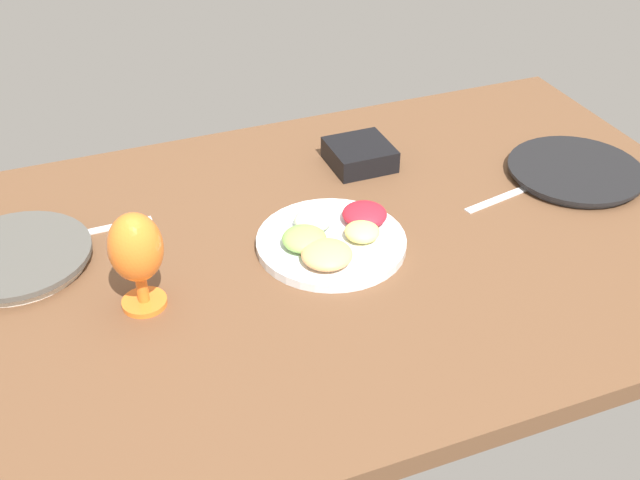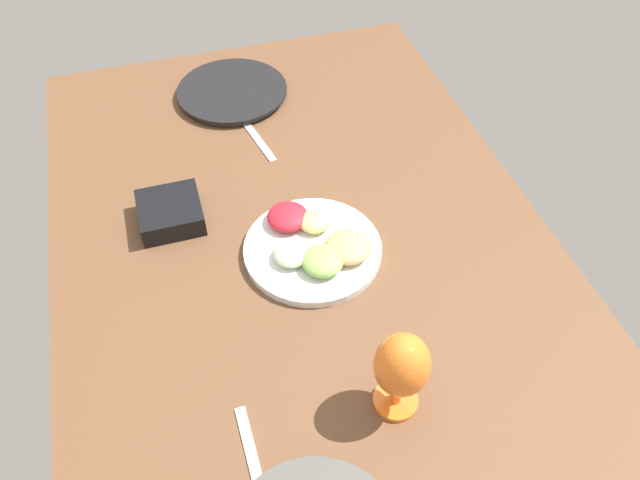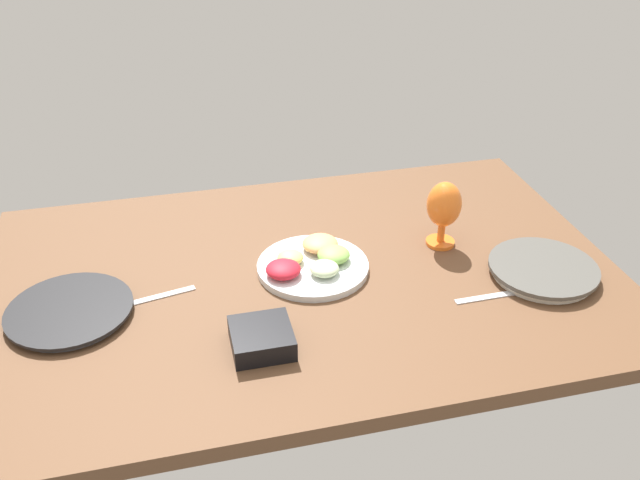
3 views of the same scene
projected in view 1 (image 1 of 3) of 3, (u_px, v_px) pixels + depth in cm
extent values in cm
cube|color=brown|center=(341.00, 249.00, 155.32)|extent=(160.00, 104.00, 4.00)
cylinder|color=#4C4C51|center=(575.00, 173.00, 173.87)|extent=(26.97, 26.97, 1.30)
cylinder|color=black|center=(576.00, 169.00, 173.27)|extent=(29.31, 29.31, 0.78)
cylinder|color=silver|center=(17.00, 260.00, 147.51)|extent=(25.31, 25.31, 1.80)
cylinder|color=#4E4C47|center=(16.00, 254.00, 146.68)|extent=(27.51, 27.51, 1.08)
cylinder|color=silver|center=(331.00, 242.00, 152.14)|extent=(28.74, 28.74, 1.80)
ellipsoid|color=#8CC659|center=(304.00, 239.00, 148.62)|extent=(8.40, 8.40, 3.44)
ellipsoid|color=#F2A566|center=(327.00, 254.00, 144.69)|extent=(9.47, 9.47, 3.34)
ellipsoid|color=#F9E072|center=(362.00, 232.00, 150.85)|extent=(6.73, 6.73, 3.02)
ellipsoid|color=red|center=(365.00, 214.00, 155.45)|extent=(8.78, 8.78, 3.37)
ellipsoid|color=beige|center=(313.00, 220.00, 153.96)|extent=(7.30, 7.30, 3.06)
cylinder|color=orange|center=(145.00, 302.00, 138.26)|extent=(7.83, 7.83, 1.00)
cylinder|color=orange|center=(142.00, 289.00, 136.54)|extent=(2.00, 2.00, 4.94)
ellipsoid|color=orange|center=(135.00, 247.00, 131.46)|extent=(9.24, 9.24, 12.63)
cube|color=black|center=(360.00, 155.00, 176.92)|extent=(13.35, 13.35, 4.90)
cube|color=tan|center=(360.00, 148.00, 176.02)|extent=(10.95, 10.95, 1.57)
cube|color=silver|center=(500.00, 198.00, 166.23)|extent=(17.99, 5.38, 0.60)
cube|color=silver|center=(106.00, 228.00, 157.28)|extent=(18.03, 2.10, 0.60)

